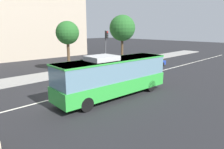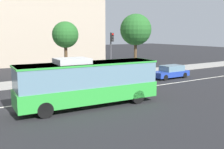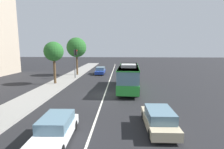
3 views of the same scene
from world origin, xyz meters
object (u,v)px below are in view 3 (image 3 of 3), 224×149
(transit_bus, at_px, (129,76))
(street_tree_kerbside_centre, at_px, (54,52))
(sedan_beige, at_px, (159,119))
(sedan_blue, at_px, (100,71))
(sedan_white, at_px, (56,129))
(traffic_light_far_corner, at_px, (75,59))
(street_tree_kerbside_left, at_px, (77,48))

(transit_bus, height_order, street_tree_kerbside_centre, street_tree_kerbside_centre)
(sedan_beige, xyz_separation_m, sedan_blue, (24.65, 6.90, 0.00))
(sedan_white, bearing_deg, transit_bus, 158.26)
(traffic_light_far_corner, height_order, street_tree_kerbside_left, street_tree_kerbside_left)
(sedan_beige, distance_m, street_tree_kerbside_left, 26.03)
(street_tree_kerbside_left, bearing_deg, transit_bus, -139.72)
(sedan_white, relative_size, street_tree_kerbside_left, 0.61)
(transit_bus, relative_size, street_tree_kerbside_left, 1.36)
(sedan_white, distance_m, street_tree_kerbside_centre, 17.68)
(sedan_blue, relative_size, street_tree_kerbside_centre, 0.71)
(street_tree_kerbside_left, bearing_deg, sedan_blue, -68.82)
(transit_bus, xyz_separation_m, traffic_light_far_corner, (7.52, 9.00, 1.75))
(sedan_white, relative_size, sedan_blue, 1.01)
(sedan_white, relative_size, street_tree_kerbside_centre, 0.71)
(traffic_light_far_corner, distance_m, street_tree_kerbside_left, 4.49)
(sedan_blue, height_order, traffic_light_far_corner, traffic_light_far_corner)
(traffic_light_far_corner, xyz_separation_m, street_tree_kerbside_centre, (-4.71, 1.98, 1.31))
(sedan_beige, bearing_deg, sedan_white, 104.76)
(sedan_blue, bearing_deg, sedan_white, 0.79)
(street_tree_kerbside_centre, bearing_deg, sedan_white, -159.15)
(sedan_white, xyz_separation_m, street_tree_kerbside_left, (24.75, 4.89, 4.77))
(transit_bus, relative_size, sedan_blue, 2.25)
(transit_bus, bearing_deg, sedan_beige, -168.85)
(sedan_beige, relative_size, street_tree_kerbside_centre, 0.71)
(sedan_beige, bearing_deg, sedan_blue, 14.65)
(street_tree_kerbside_left, relative_size, street_tree_kerbside_centre, 1.17)
(transit_bus, xyz_separation_m, street_tree_kerbside_left, (11.50, 9.75, 3.69))
(street_tree_kerbside_centre, bearing_deg, traffic_light_far_corner, -22.76)
(sedan_beige, xyz_separation_m, street_tree_kerbside_left, (22.93, 11.34, 4.77))
(transit_bus, xyz_separation_m, sedan_blue, (13.22, 5.31, -1.09))
(sedan_blue, bearing_deg, traffic_light_far_corner, -33.10)
(traffic_light_far_corner, bearing_deg, sedan_blue, 59.83)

